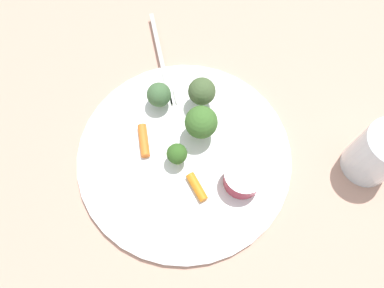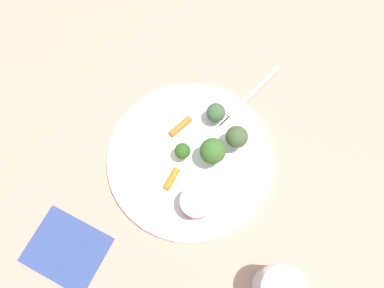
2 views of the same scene
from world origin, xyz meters
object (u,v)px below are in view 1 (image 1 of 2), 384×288
at_px(sauce_cup, 243,177).
at_px(drinking_glass, 378,154).
at_px(carrot_stick_1, 144,141).
at_px(fork, 163,58).
at_px(broccoli_floret_2, 202,92).
at_px(broccoli_floret_3, 201,122).
at_px(broccoli_floret_0, 177,154).
at_px(plate, 184,155).
at_px(broccoli_floret_1, 159,95).
at_px(carrot_stick_0, 197,187).

bearing_deg(sauce_cup, drinking_glass, 175.90).
relative_size(carrot_stick_1, drinking_glass, 0.56).
xyz_separation_m(fork, drinking_glass, (-0.25, 0.24, 0.03)).
bearing_deg(broccoli_floret_2, broccoli_floret_3, 75.17).
height_order(broccoli_floret_0, drinking_glass, drinking_glass).
height_order(plate, broccoli_floret_0, broccoli_floret_0).
xyz_separation_m(broccoli_floret_2, broccoli_floret_3, (0.01, 0.05, 0.00)).
relative_size(sauce_cup, broccoli_floret_0, 1.37).
height_order(broccoli_floret_0, broccoli_floret_1, broccoli_floret_1).
xyz_separation_m(carrot_stick_0, fork, (0.00, -0.22, -0.00)).
bearing_deg(broccoli_floret_3, carrot_stick_0, 72.72).
relative_size(broccoli_floret_2, broccoli_floret_3, 0.90).
xyz_separation_m(broccoli_floret_2, carrot_stick_1, (0.10, 0.04, -0.03)).
xyz_separation_m(sauce_cup, broccoli_floret_1, (0.09, -0.15, 0.01)).
bearing_deg(carrot_stick_1, carrot_stick_0, 124.55).
height_order(sauce_cup, broccoli_floret_2, broccoli_floret_2).
xyz_separation_m(sauce_cup, fork, (0.07, -0.23, -0.02)).
height_order(plate, carrot_stick_0, carrot_stick_0).
xyz_separation_m(plate, carrot_stick_1, (0.05, -0.03, 0.01)).
bearing_deg(fork, broccoli_floret_3, 100.84).
bearing_deg(carrot_stick_1, broccoli_floret_1, -121.31).
bearing_deg(broccoli_floret_1, carrot_stick_0, 99.17).
relative_size(broccoli_floret_3, carrot_stick_1, 1.24).
bearing_deg(plate, sauce_cup, 139.46).
bearing_deg(carrot_stick_1, sauce_cup, 143.61).
height_order(broccoli_floret_0, carrot_stick_1, broccoli_floret_0).
bearing_deg(plate, carrot_stick_0, 96.05).
xyz_separation_m(plate, broccoli_floret_0, (0.01, 0.01, 0.03)).
bearing_deg(broccoli_floret_0, sauce_cup, 147.30).
xyz_separation_m(plate, broccoli_floret_3, (-0.03, -0.03, 0.04)).
distance_m(broccoli_floret_3, carrot_stick_1, 0.09).
relative_size(broccoli_floret_0, broccoli_floret_1, 0.90).
bearing_deg(broccoli_floret_1, fork, -104.27).
bearing_deg(carrot_stick_1, broccoli_floret_2, -155.30).
height_order(plate, carrot_stick_1, carrot_stick_1).
bearing_deg(broccoli_floret_1, carrot_stick_1, 58.69).
relative_size(broccoli_floret_2, carrot_stick_1, 1.12).
bearing_deg(broccoli_floret_3, fork, -79.16).
relative_size(sauce_cup, broccoli_floret_2, 0.99).
bearing_deg(fork, broccoli_floret_0, 85.38).
distance_m(carrot_stick_0, drinking_glass, 0.25).
bearing_deg(carrot_stick_0, sauce_cup, 175.89).
xyz_separation_m(broccoli_floret_1, drinking_glass, (-0.27, 0.16, 0.01)).
bearing_deg(broccoli_floret_3, broccoli_floret_0, 38.34).
relative_size(sauce_cup, drinking_glass, 0.61).
relative_size(plate, carrot_stick_0, 7.51).
height_order(broccoli_floret_0, carrot_stick_0, broccoli_floret_0).
relative_size(plate, drinking_glass, 3.48).
distance_m(broccoli_floret_0, fork, 0.18).
bearing_deg(plate, broccoli_floret_1, -78.95).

